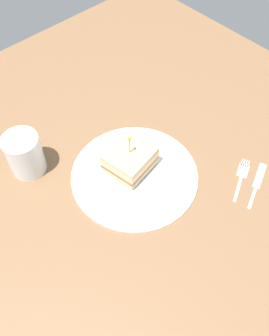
# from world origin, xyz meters

# --- Properties ---
(ground_plane) EXTENTS (1.16, 1.16, 0.02)m
(ground_plane) POSITION_xyz_m (0.00, 0.00, -0.01)
(ground_plane) COLOR brown
(plate) EXTENTS (0.28, 0.28, 0.01)m
(plate) POSITION_xyz_m (0.00, 0.00, 0.00)
(plate) COLOR white
(plate) RESTS_ON ground_plane
(sandwich_half_center) EXTENTS (0.10, 0.11, 0.09)m
(sandwich_half_center) POSITION_xyz_m (0.02, -0.01, 0.03)
(sandwich_half_center) COLOR tan
(sandwich_half_center) RESTS_ON plate
(drink_glass) EXTENTS (0.08, 0.08, 0.10)m
(drink_glass) POSITION_xyz_m (0.17, 0.16, 0.04)
(drink_glass) COLOR #B74C33
(drink_glass) RESTS_ON ground_plane
(fork) EXTENTS (0.06, 0.11, 0.00)m
(fork) POSITION_xyz_m (-0.16, -0.17, 0.00)
(fork) COLOR silver
(fork) RESTS_ON ground_plane
(knife) EXTENTS (0.06, 0.12, 0.00)m
(knife) POSITION_xyz_m (-0.19, -0.18, 0.00)
(knife) COLOR silver
(knife) RESTS_ON ground_plane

